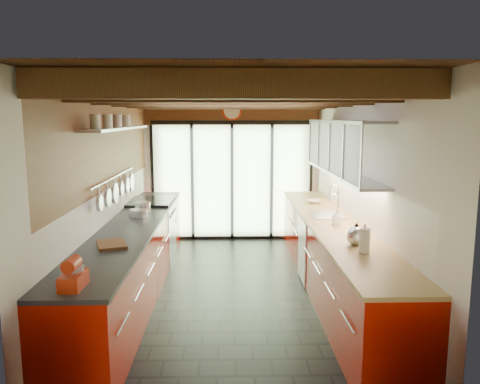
{
  "coord_description": "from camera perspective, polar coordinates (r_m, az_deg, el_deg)",
  "views": [
    {
      "loc": [
        -0.05,
        -5.76,
        2.24
      ],
      "look_at": [
        0.09,
        0.4,
        1.25
      ],
      "focal_mm": 35.0,
      "sensor_mm": 36.0,
      "label": 1
    }
  ],
  "objects": [
    {
      "name": "cutting_board",
      "position": [
        5.04,
        -15.36,
        -6.19
      ],
      "size": [
        0.39,
        0.46,
        0.03
      ],
      "primitive_type": "cube",
      "rotation": [
        0.0,
        0.0,
        0.33
      ],
      "color": "brown",
      "rests_on": "left_counter"
    },
    {
      "name": "glass_door",
      "position": [
        8.48,
        -0.99,
        5.19
      ],
      "size": [
        2.95,
        0.1,
        2.9
      ],
      "color": "#C6EAAD",
      "rests_on": "ground"
    },
    {
      "name": "left_wall_fixtures",
      "position": [
        6.2,
        -14.62,
        4.78
      ],
      "size": [
        0.28,
        2.6,
        0.96
      ],
      "color": "silver",
      "rests_on": "ground"
    },
    {
      "name": "pot_small",
      "position": [
        6.43,
        -12.25,
        -2.51
      ],
      "size": [
        0.32,
        0.32,
        0.09
      ],
      "primitive_type": "cylinder",
      "rotation": [
        0.0,
        0.0,
        0.37
      ],
      "color": "silver",
      "rests_on": "left_counter"
    },
    {
      "name": "soap_bottle",
      "position": [
        5.9,
        11.66,
        -3.08
      ],
      "size": [
        0.08,
        0.09,
        0.18
      ],
      "primitive_type": "imported",
      "rotation": [
        0.0,
        0.0,
        0.02
      ],
      "color": "silver",
      "rests_on": "right_counter"
    },
    {
      "name": "bowl",
      "position": [
        7.32,
        9.09,
        -1.17
      ],
      "size": [
        0.24,
        0.24,
        0.05
      ],
      "primitive_type": "imported",
      "rotation": [
        0.0,
        0.0,
        0.18
      ],
      "color": "silver",
      "rests_on": "right_counter"
    },
    {
      "name": "pot_large",
      "position": [
        6.73,
        -11.75,
        -1.8
      ],
      "size": [
        0.25,
        0.25,
        0.14
      ],
      "primitive_type": "cylinder",
      "rotation": [
        0.0,
        0.0,
        -0.17
      ],
      "color": "silver",
      "rests_on": "left_counter"
    },
    {
      "name": "right_counter",
      "position": [
        6.18,
        11.22,
        -7.8
      ],
      "size": [
        0.68,
        5.0,
        0.92
      ],
      "color": "#A81003",
      "rests_on": "ground"
    },
    {
      "name": "ceiling_beams",
      "position": [
        6.15,
        -0.87,
        11.19
      ],
      "size": [
        3.14,
        5.06,
        4.9
      ],
      "color": "#593316",
      "rests_on": "ground"
    },
    {
      "name": "range_stove",
      "position": [
        7.53,
        -10.69,
        -4.64
      ],
      "size": [
        0.66,
        0.9,
        0.97
      ],
      "color": "silver",
      "rests_on": "ground"
    },
    {
      "name": "ground",
      "position": [
        6.18,
        -0.78,
        -12.12
      ],
      "size": [
        5.5,
        5.5,
        0.0
      ],
      "primitive_type": "plane",
      "color": "black",
      "rests_on": "ground"
    },
    {
      "name": "room_shell",
      "position": [
        5.79,
        -0.82,
        3.31
      ],
      "size": [
        5.5,
        5.5,
        5.5
      ],
      "color": "silver",
      "rests_on": "ground"
    },
    {
      "name": "paper_towel",
      "position": [
        4.76,
        14.92,
        -5.77
      ],
      "size": [
        0.13,
        0.13,
        0.29
      ],
      "color": "white",
      "rests_on": "right_counter"
    },
    {
      "name": "kettle",
      "position": [
        5.03,
        13.99,
        -5.07
      ],
      "size": [
        0.28,
        0.29,
        0.25
      ],
      "color": "silver",
      "rests_on": "right_counter"
    },
    {
      "name": "left_counter",
      "position": [
        6.15,
        -12.87,
        -7.92
      ],
      "size": [
        0.68,
        5.0,
        0.92
      ],
      "color": "#A81003",
      "rests_on": "ground"
    },
    {
      "name": "sink_assembly",
      "position": [
        6.44,
        10.71,
        -2.51
      ],
      "size": [
        0.45,
        0.52,
        0.43
      ],
      "color": "silver",
      "rests_on": "right_counter"
    },
    {
      "name": "stand_mixer",
      "position": [
        3.92,
        -19.65,
        -9.55
      ],
      "size": [
        0.17,
        0.28,
        0.25
      ],
      "color": "#B9290E",
      "rests_on": "left_counter"
    },
    {
      "name": "upper_cabinets_right",
      "position": [
        6.25,
        12.43,
        5.34
      ],
      "size": [
        0.34,
        3.0,
        3.0
      ],
      "color": "silver",
      "rests_on": "ground"
    }
  ]
}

